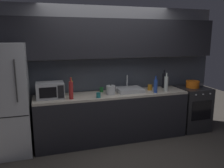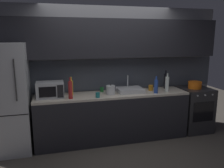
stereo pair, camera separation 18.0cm
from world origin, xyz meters
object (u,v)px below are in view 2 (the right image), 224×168
(microwave, at_px, (50,90))
(cooking_pot, at_px, (195,85))
(mug_green, at_px, (102,89))
(mug_amber, at_px, (151,88))
(mug_teal, at_px, (98,95))
(wine_bottle_blue, at_px, (156,86))
(wine_bottle_clear, at_px, (167,84))
(wine_bottle_red, at_px, (70,90))
(wine_bottle_dark, at_px, (165,81))
(refrigerator, at_px, (8,99))
(oven_range, at_px, (194,109))
(wine_bottle_yellow, at_px, (71,88))
(kettle, at_px, (111,90))

(microwave, height_order, cooking_pot, microwave)
(mug_green, bearing_deg, mug_amber, -8.80)
(mug_teal, distance_m, mug_amber, 1.13)
(wine_bottle_blue, xyz_separation_m, cooking_pot, (0.94, 0.17, -0.06))
(wine_bottle_clear, height_order, wine_bottle_red, wine_bottle_red)
(wine_bottle_clear, bearing_deg, wine_bottle_dark, 68.23)
(mug_teal, bearing_deg, wine_bottle_clear, 3.58)
(refrigerator, xyz_separation_m, wine_bottle_red, (1.01, -0.16, 0.13))
(refrigerator, xyz_separation_m, microwave, (0.68, 0.02, 0.11))
(oven_range, distance_m, wine_bottle_dark, 0.87)
(wine_bottle_dark, bearing_deg, mug_teal, -166.31)
(wine_bottle_dark, relative_size, mug_green, 4.24)
(wine_bottle_yellow, relative_size, mug_teal, 3.76)
(microwave, relative_size, mug_teal, 5.20)
(oven_range, bearing_deg, refrigerator, 179.98)
(wine_bottle_blue, bearing_deg, wine_bottle_clear, 10.67)
(wine_bottle_dark, xyz_separation_m, cooking_pot, (0.59, -0.15, -0.08))
(wine_bottle_dark, distance_m, wine_bottle_clear, 0.29)
(wine_bottle_clear, relative_size, wine_bottle_yellow, 1.08)
(oven_range, distance_m, mug_amber, 1.10)
(wine_bottle_dark, height_order, wine_bottle_blue, wine_bottle_dark)
(wine_bottle_yellow, xyz_separation_m, mug_teal, (0.43, -0.27, -0.09))
(cooking_pot, bearing_deg, mug_amber, 177.20)
(microwave, xyz_separation_m, wine_bottle_dark, (2.26, 0.13, 0.02))
(microwave, height_order, kettle, microwave)
(mug_green, bearing_deg, wine_bottle_red, -150.24)
(refrigerator, distance_m, wine_bottle_red, 1.03)
(oven_range, bearing_deg, wine_bottle_blue, -170.12)
(kettle, bearing_deg, wine_bottle_clear, -4.39)
(microwave, distance_m, wine_bottle_clear, 2.16)
(mug_teal, bearing_deg, wine_bottle_dark, 13.69)
(kettle, bearing_deg, microwave, 176.88)
(mug_teal, bearing_deg, cooking_pot, 5.79)
(wine_bottle_red, relative_size, cooking_pot, 1.36)
(wine_bottle_red, bearing_deg, wine_bottle_blue, -0.35)
(microwave, bearing_deg, wine_bottle_red, -28.24)
(refrigerator, xyz_separation_m, mug_amber, (2.58, 0.05, 0.03))
(wine_bottle_yellow, height_order, mug_amber, wine_bottle_yellow)
(microwave, distance_m, wine_bottle_blue, 1.91)
(wine_bottle_blue, distance_m, mug_green, 1.02)
(wine_bottle_dark, bearing_deg, wine_bottle_clear, -111.77)
(microwave, height_order, mug_amber, microwave)
(wine_bottle_clear, distance_m, mug_amber, 0.32)
(microwave, xyz_separation_m, mug_green, (0.95, 0.17, -0.09))
(wine_bottle_clear, xyz_separation_m, mug_amber, (-0.26, 0.17, -0.10))
(refrigerator, bearing_deg, wine_bottle_clear, -2.49)
(mug_green, bearing_deg, wine_bottle_blue, -20.85)
(mug_green, bearing_deg, kettle, -63.71)
(oven_range, distance_m, kettle, 1.88)
(wine_bottle_clear, xyz_separation_m, mug_green, (-1.20, 0.32, -0.11))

